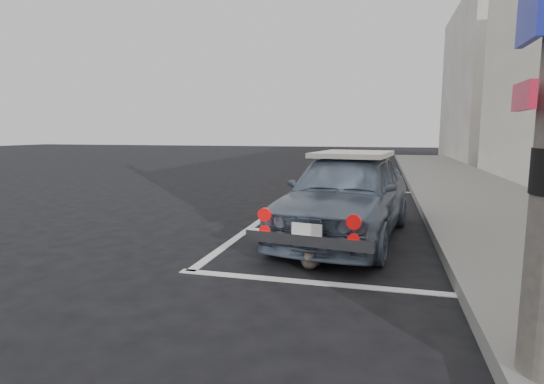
{
  "coord_description": "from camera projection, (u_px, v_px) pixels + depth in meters",
  "views": [
    {
      "loc": [
        1.09,
        -4.58,
        1.51
      ],
      "look_at": [
        -0.26,
        0.61,
        0.75
      ],
      "focal_mm": 28.0,
      "sensor_mm": 36.0,
      "label": 1
    }
  ],
  "objects": [
    {
      "name": "sidewalk",
      "position": [
        534.0,
        235.0,
        5.98
      ],
      "size": [
        2.8,
        40.0,
        0.15
      ],
      "primitive_type": "cube",
      "color": "slate",
      "rests_on": "ground"
    },
    {
      "name": "pline_front",
      "position": [
        358.0,
        191.0,
        10.97
      ],
      "size": [
        3.0,
        0.12,
        0.01
      ],
      "primitive_type": "cube",
      "color": "silver",
      "rests_on": "ground"
    },
    {
      "name": "cat",
      "position": [
        310.0,
        259.0,
        4.71
      ],
      "size": [
        0.23,
        0.47,
        0.25
      ],
      "rotation": [
        0.0,
        0.0,
        0.09
      ],
      "color": "#6D5E53",
      "rests_on": "ground"
    },
    {
      "name": "pline_rear",
      "position": [
        318.0,
        283.0,
        4.27
      ],
      "size": [
        3.0,
        0.12,
        0.01
      ],
      "primitive_type": "cube",
      "color": "silver",
      "rests_on": "ground"
    },
    {
      "name": "building_far",
      "position": [
        491.0,
        83.0,
        21.88
      ],
      "size": [
        3.5,
        10.0,
        8.0
      ],
      "primitive_type": "cube",
      "color": "#AEA69D",
      "rests_on": "ground"
    },
    {
      "name": "ground",
      "position": [
        281.0,
        265.0,
        4.87
      ],
      "size": [
        80.0,
        80.0,
        0.0
      ],
      "primitive_type": "plane",
      "color": "black",
      "rests_on": "ground"
    },
    {
      "name": "retro_coupe",
      "position": [
        347.0,
        194.0,
        6.08
      ],
      "size": [
        1.98,
        3.85,
        1.25
      ],
      "rotation": [
        0.0,
        0.0,
        -0.14
      ],
      "color": "slate",
      "rests_on": "ground"
    },
    {
      "name": "pline_side",
      "position": [
        271.0,
        213.0,
        7.97
      ],
      "size": [
        0.12,
        7.0,
        0.01
      ],
      "primitive_type": "cube",
      "color": "silver",
      "rests_on": "ground"
    }
  ]
}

